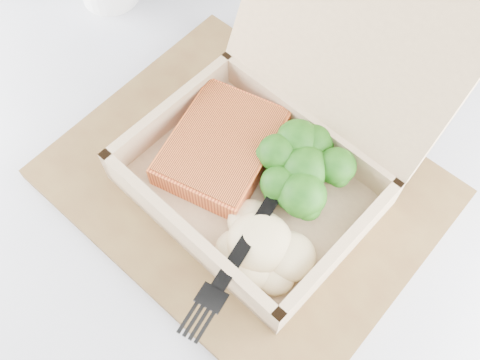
# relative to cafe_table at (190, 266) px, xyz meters

# --- Properties ---
(cafe_table) EXTENTS (0.98, 0.98, 0.73)m
(cafe_table) POSITION_rel_cafe_table_xyz_m (0.00, 0.00, 0.00)
(cafe_table) COLOR black
(cafe_table) RESTS_ON floor
(serving_tray) EXTENTS (0.46, 0.43, 0.02)m
(serving_tray) POSITION_rel_cafe_table_xyz_m (0.07, 0.04, 0.20)
(serving_tray) COLOR brown
(serving_tray) RESTS_ON cafe_table
(takeout_container) EXTENTS (0.33, 0.34, 0.21)m
(takeout_container) POSITION_rel_cafe_table_xyz_m (0.09, 0.07, 0.26)
(takeout_container) COLOR tan
(takeout_container) RESTS_ON serving_tray
(salmon_fillet) EXTENTS (0.12, 0.15, 0.03)m
(salmon_fillet) POSITION_rel_cafe_table_xyz_m (0.04, 0.06, 0.23)
(salmon_fillet) COLOR orange
(salmon_fillet) RESTS_ON takeout_container
(broccoli_pile) EXTENTS (0.11, 0.11, 0.04)m
(broccoli_pile) POSITION_rel_cafe_table_xyz_m (0.12, 0.05, 0.23)
(broccoli_pile) COLOR #2B6E18
(broccoli_pile) RESTS_ON takeout_container
(mashed_potatoes) EXTENTS (0.10, 0.09, 0.03)m
(mashed_potatoes) POSITION_rel_cafe_table_xyz_m (0.10, -0.03, 0.23)
(mashed_potatoes) COLOR beige
(mashed_potatoes) RESTS_ON takeout_container
(plastic_fork) EXTENTS (0.06, 0.17, 0.02)m
(plastic_fork) POSITION_rel_cafe_table_xyz_m (0.09, -0.01, 0.24)
(plastic_fork) COLOR black
(plastic_fork) RESTS_ON mashed_potatoes
(receipt) EXTENTS (0.14, 0.17, 0.00)m
(receipt) POSITION_rel_cafe_table_xyz_m (0.13, 0.22, 0.19)
(receipt) COLOR white
(receipt) RESTS_ON cafe_table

